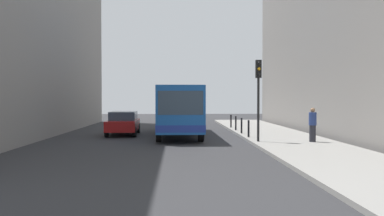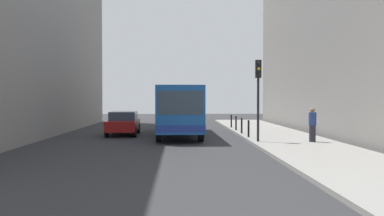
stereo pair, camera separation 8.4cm
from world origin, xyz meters
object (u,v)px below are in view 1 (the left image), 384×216
object	(u,v)px
car_beside_bus	(123,123)
traffic_light	(258,85)
bollard_mid	(242,126)
pedestrian_near_signal	(313,125)
bollard_near	(249,129)
bollard_farthest	(231,121)
bus	(178,108)
bollard_far	(236,123)

from	to	relation	value
car_beside_bus	traffic_light	bearing A→B (deg)	141.29
bollard_mid	pedestrian_near_signal	world-z (taller)	pedestrian_near_signal
pedestrian_near_signal	bollard_mid	bearing A→B (deg)	19.56
bollard_near	bollard_mid	bearing A→B (deg)	90.00
bollard_mid	car_beside_bus	bearing A→B (deg)	173.89
bollard_near	bollard_farthest	xyz separation A→B (m)	(0.00, 7.85, 0.00)
traffic_light	bollard_farthest	bearing A→B (deg)	90.56
car_beside_bus	bollard_near	xyz separation A→B (m)	(7.39, -3.41, -0.16)
bollard_farthest	pedestrian_near_signal	xyz separation A→B (m)	(2.78, -10.47, 0.37)
traffic_light	bollard_near	bearing A→B (deg)	92.44
bus	pedestrian_near_signal	size ratio (longest dim) A/B	6.51
pedestrian_near_signal	bollard_near	bearing A→B (deg)	38.28
bollard_far	car_beside_bus	bearing A→B (deg)	-166.13
bus	bollard_farthest	xyz separation A→B (m)	(3.92, 4.76, -1.10)
bollard_mid	bollard_far	distance (m)	2.62
traffic_light	bollard_far	distance (m)	7.94
pedestrian_near_signal	bollard_far	bearing A→B (deg)	11.10
bollard_far	pedestrian_near_signal	world-z (taller)	pedestrian_near_signal
bollard_near	pedestrian_near_signal	size ratio (longest dim) A/B	0.56
bollard_mid	bollard_far	world-z (taller)	same
bollard_far	pedestrian_near_signal	distance (m)	8.34
bollard_near	bollard_mid	distance (m)	2.62
bus	pedestrian_near_signal	bearing A→B (deg)	138.50
car_beside_bus	bollard_mid	size ratio (longest dim) A/B	4.67
traffic_light	pedestrian_near_signal	bearing A→B (deg)	-5.93
bus	traffic_light	size ratio (longest dim) A/B	2.70
traffic_light	bollard_near	distance (m)	3.34
bollard_farthest	pedestrian_near_signal	bearing A→B (deg)	-75.14
bus	bollard_mid	size ratio (longest dim) A/B	11.65
bollard_mid	bollard_far	xyz separation A→B (m)	(0.00, 2.62, 0.00)
bollard_farthest	bollard_far	bearing A→B (deg)	-90.00
bollard_near	pedestrian_near_signal	xyz separation A→B (m)	(2.78, -2.62, 0.37)
car_beside_bus	bollard_far	xyz separation A→B (m)	(7.39, 1.83, -0.16)
bus	bollard_mid	xyz separation A→B (m)	(3.92, -0.47, -1.10)
bollard_mid	bollard_farthest	bearing A→B (deg)	90.00
car_beside_bus	bollard_far	distance (m)	7.61
bollard_near	bollard_mid	size ratio (longest dim) A/B	1.00
bus	bollard_mid	bearing A→B (deg)	172.09
traffic_light	bollard_mid	size ratio (longest dim) A/B	4.32
bollard_near	pedestrian_near_signal	distance (m)	3.84
bollard_near	bollard_farthest	distance (m)	7.85
bus	car_beside_bus	distance (m)	3.61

